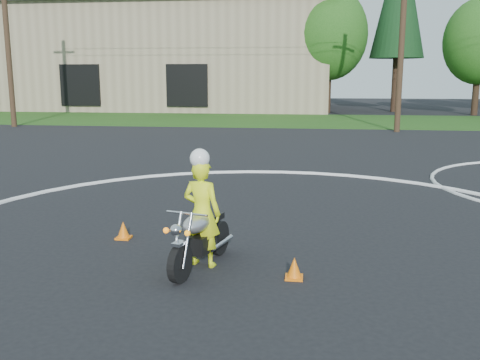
# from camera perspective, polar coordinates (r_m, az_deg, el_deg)

# --- Properties ---
(ground) EXTENTS (120.00, 120.00, 0.00)m
(ground) POSITION_cam_1_polar(r_m,az_deg,el_deg) (6.55, -0.18, -13.44)
(ground) COLOR black
(ground) RESTS_ON ground
(grass_strip) EXTENTS (120.00, 10.00, 0.02)m
(grass_strip) POSITION_cam_1_polar(r_m,az_deg,el_deg) (33.02, 6.14, 6.35)
(grass_strip) COLOR #1E4714
(grass_strip) RESTS_ON ground
(course_markings) EXTENTS (19.05, 19.05, 0.12)m
(course_markings) POSITION_cam_1_polar(r_m,az_deg,el_deg) (10.69, 14.66, -3.95)
(course_markings) COLOR silver
(course_markings) RESTS_ON ground
(primary_motorcycle) EXTENTS (0.77, 1.73, 0.93)m
(primary_motorcycle) POSITION_cam_1_polar(r_m,az_deg,el_deg) (7.65, -4.30, -6.19)
(primary_motorcycle) COLOR black
(primary_motorcycle) RESTS_ON ground
(rider_primary_grp) EXTENTS (0.65, 0.51, 1.72)m
(rider_primary_grp) POSITION_cam_1_polar(r_m,az_deg,el_deg) (7.67, -4.10, -3.20)
(rider_primary_grp) COLOR #EDFF1A
(rider_primary_grp) RESTS_ON ground
(warehouse) EXTENTS (41.00, 17.00, 8.30)m
(warehouse) POSITION_cam_1_polar(r_m,az_deg,el_deg) (49.61, -15.12, 12.41)
(warehouse) COLOR tan
(warehouse) RESTS_ON ground
(utility_poles) EXTENTS (41.60, 1.12, 10.00)m
(utility_poles) POSITION_cam_1_polar(r_m,az_deg,el_deg) (27.34, 16.98, 15.85)
(utility_poles) COLOR #473321
(utility_poles) RESTS_ON ground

